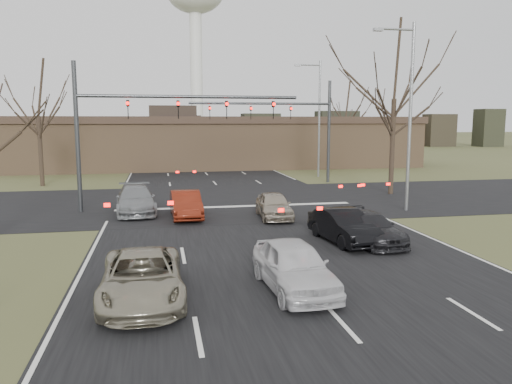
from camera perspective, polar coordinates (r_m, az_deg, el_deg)
ground at (r=16.26m, az=4.78°, el=-9.44°), size 360.00×360.00×0.00m
road_main at (r=75.18m, az=-7.77°, el=4.36°), size 14.00×300.00×0.02m
road_cross at (r=30.60m, az=-2.87°, el=-1.04°), size 200.00×14.00×0.02m
building at (r=53.32m, az=-4.29°, el=5.74°), size 42.40×10.40×5.30m
water_tower at (r=138.70m, az=-6.97°, el=20.84°), size 15.00×15.00×44.50m
mast_arm_near at (r=27.92m, az=-13.14°, el=8.29°), size 12.12×0.24×8.00m
mast_arm_far at (r=39.31m, az=4.44°, el=8.31°), size 11.12×0.24×8.00m
streetlight_right_near at (r=28.14m, az=16.92°, el=9.20°), size 2.34×0.25×10.00m
streetlight_right_far at (r=44.05m, az=7.03°, el=8.99°), size 2.34×0.25×10.00m
tree_right_near at (r=34.69m, az=15.67°, el=14.48°), size 6.90×6.90×11.50m
tree_left_far at (r=40.92m, az=-23.78°, el=10.90°), size 5.70×5.70×9.50m
tree_right_far at (r=53.53m, az=10.24°, el=10.24°), size 5.40×5.40×9.00m
car_silver_suv at (r=14.16m, az=-12.88°, el=-9.49°), size 2.27×4.81×1.33m
car_white_sedan at (r=14.67m, az=4.37°, el=-8.41°), size 1.96×4.38×1.46m
car_black_hatch at (r=20.53m, az=9.98°, el=-3.86°), size 1.90×4.23×1.35m
car_charcoal_sedan at (r=20.68m, az=12.83°, el=-4.04°), size 2.03×4.31×1.22m
car_grey_ahead at (r=27.35m, az=-13.58°, el=-0.87°), size 2.36×5.09×1.44m
car_red_ahead at (r=25.61m, az=-8.02°, el=-1.42°), size 1.55×4.17×1.36m
car_silver_ahead at (r=25.23m, az=2.06°, el=-1.53°), size 1.78×3.95×1.32m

